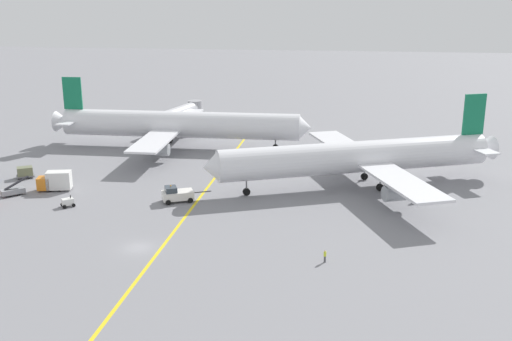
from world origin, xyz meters
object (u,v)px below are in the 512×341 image
airliner_being_pushed (358,157)px  gse_belt_loader_portside (13,191)px  gse_gpu_cart_small (68,202)px  airliner_at_gate_left (179,125)px  jet_bridge (180,112)px  pushback_tug (177,194)px  gse_container_dolly_flat (25,172)px  gse_catering_truck_tall (55,181)px  ground_crew_wing_walker_right (325,256)px

airliner_being_pushed → gse_belt_loader_portside: 61.51m
airliner_being_pushed → gse_gpu_cart_small: (-47.76, -17.69, -4.73)m
airliner_at_gate_left → gse_belt_loader_portside: bearing=-118.3°
gse_belt_loader_portside → jet_bridge: (14.89, 57.97, 3.22)m
pushback_tug → gse_container_dolly_flat: bearing=164.1°
airliner_being_pushed → pushback_tug: bearing=-157.4°
pushback_tug → gse_container_dolly_flat: size_ratio=2.13×
gse_container_dolly_flat → gse_gpu_cart_small: (15.13, -14.28, -0.38)m
pushback_tug → gse_gpu_cart_small: pushback_tug is taller
jet_bridge → pushback_tug: bearing=-75.8°
gse_catering_truck_tall → jet_bridge: size_ratio=0.28×
airliner_being_pushed → jet_bridge: size_ratio=2.40×
airliner_at_gate_left → gse_belt_loader_portside: airliner_at_gate_left is taller
pushback_tug → gse_container_dolly_flat: 33.74m
airliner_at_gate_left → gse_container_dolly_flat: (-23.24, -27.54, -4.06)m
gse_container_dolly_flat → gse_belt_loader_portside: gse_belt_loader_portside is taller
airliner_at_gate_left → jet_bridge: bearing=104.6°
gse_container_dolly_flat → gse_catering_truck_tall: (9.21, -6.37, 0.58)m
ground_crew_wing_walker_right → gse_catering_truck_tall: bearing=154.1°
gse_catering_truck_tall → airliner_at_gate_left: bearing=67.5°
gse_container_dolly_flat → gse_catering_truck_tall: 11.22m
gse_catering_truck_tall → gse_belt_loader_portside: (-6.16, -3.65, -0.93)m
gse_container_dolly_flat → jet_bridge: (17.94, 47.95, 2.87)m
airliner_at_gate_left → pushback_tug: airliner_at_gate_left is taller
airliner_being_pushed → jet_bridge: 63.30m
airliner_being_pushed → ground_crew_wing_walker_right: size_ratio=31.20×
airliner_being_pushed → jet_bridge: airliner_being_pushed is taller
jet_bridge → gse_container_dolly_flat: bearing=-110.5°
gse_catering_truck_tall → ground_crew_wing_walker_right: size_ratio=3.61×
airliner_at_gate_left → pushback_tug: 38.13m
airliner_at_gate_left → airliner_being_pushed: (39.65, -24.14, 0.30)m
gse_catering_truck_tall → gse_belt_loader_portside: bearing=-149.3°
gse_gpu_cart_small → gse_catering_truck_tall: size_ratio=0.42×
gse_belt_loader_portside → jet_bridge: jet_bridge is taller
gse_catering_truck_tall → jet_bridge: 55.07m
airliner_at_gate_left → pushback_tug: (9.21, -36.79, -3.95)m
gse_catering_truck_tall → gse_container_dolly_flat: bearing=145.3°
pushback_tug → ground_crew_wing_walker_right: size_ratio=4.79×
gse_container_dolly_flat → airliner_at_gate_left: bearing=49.8°
gse_gpu_cart_small → gse_belt_loader_portside: gse_belt_loader_portside is taller
pushback_tug → airliner_being_pushed: bearing=22.6°
gse_container_dolly_flat → jet_bridge: size_ratio=0.17×
airliner_at_gate_left → gse_gpu_cart_small: 42.84m
airliner_at_gate_left → gse_belt_loader_portside: (-20.19, -37.57, -4.41)m
pushback_tug → jet_bridge: jet_bridge is taller
gse_container_dolly_flat → gse_gpu_cart_small: size_ratio=1.47×
gse_container_dolly_flat → gse_catering_truck_tall: size_ratio=0.62×
pushback_tug → gse_catering_truck_tall: (-23.24, 2.87, 0.48)m
airliner_at_gate_left → jet_bridge: size_ratio=2.66×
gse_belt_loader_portside → airliner_being_pushed: bearing=12.7°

